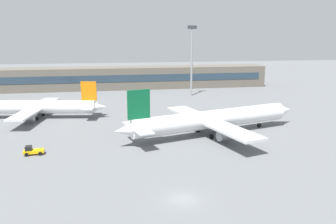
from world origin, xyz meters
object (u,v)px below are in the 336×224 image
object	(u,v)px
airplane_mid	(31,107)
baggage_tug_yellow	(32,151)
airplane_near	(214,119)
floodlight_tower_west	(192,56)

from	to	relation	value
airplane_mid	baggage_tug_yellow	size ratio (longest dim) A/B	10.92
baggage_tug_yellow	airplane_mid	bearing A→B (deg)	102.08
airplane_near	airplane_mid	bearing A→B (deg)	152.47
airplane_near	floodlight_tower_west	world-z (taller)	floodlight_tower_west
baggage_tug_yellow	floodlight_tower_west	xyz separation A→B (m)	(44.37, 56.70, 13.93)
baggage_tug_yellow	floodlight_tower_west	size ratio (longest dim) A/B	0.15
airplane_mid	floodlight_tower_west	xyz separation A→B (m)	(50.79, 26.73, 11.68)
baggage_tug_yellow	floodlight_tower_west	world-z (taller)	floodlight_tower_west
airplane_mid	floodlight_tower_west	size ratio (longest dim) A/B	1.58
airplane_near	floodlight_tower_west	bearing A→B (deg)	82.18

